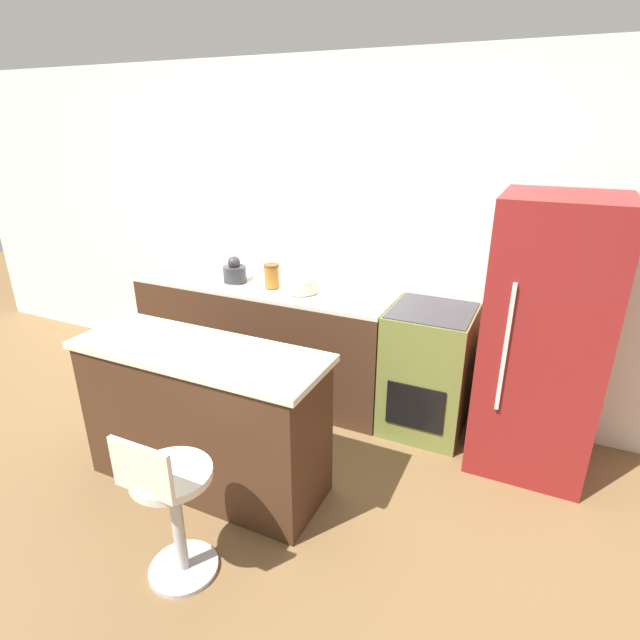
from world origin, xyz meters
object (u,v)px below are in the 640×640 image
refrigerator (544,338)px  kettle (235,272)px  mixing_bowl (302,285)px  oven_range (427,370)px  stool_chair (171,505)px

refrigerator → kettle: (-2.32, 0.02, 0.14)m
mixing_bowl → oven_range: bearing=2.3°
oven_range → kettle: kettle is taller
oven_range → stool_chair: oven_range is taller
oven_range → mixing_bowl: mixing_bowl is taller
refrigerator → stool_chair: (-1.50, -1.78, -0.44)m
oven_range → stool_chair: size_ratio=1.07×
mixing_bowl → kettle: bearing=180.0°
kettle → mixing_bowl: bearing=0.0°
kettle → stool_chair: bearing=-65.5°
kettle → mixing_bowl: 0.61m
refrigerator → stool_chair: size_ratio=2.02×
stool_chair → mixing_bowl: 1.89m
kettle → refrigerator: bearing=-0.5°
refrigerator → mixing_bowl: size_ratio=7.47×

